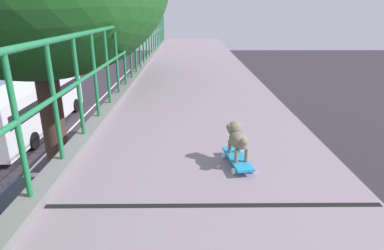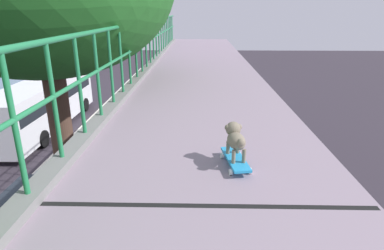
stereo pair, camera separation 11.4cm
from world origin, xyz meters
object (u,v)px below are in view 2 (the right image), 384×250
Objects in this scene: city_bus at (43,102)px; toy_skateboard at (235,159)px; car_silver_fifth at (31,207)px; small_dog at (235,138)px.

city_bus is 19.64m from toy_skateboard.
city_bus is at bearing 112.12° from car_silver_fifth.
car_silver_fifth is 10.28m from toy_skateboard.
toy_skateboard reaches higher than car_silver_fifth.
toy_skateboard is (10.10, -16.36, 4.04)m from city_bus.
city_bus is 26.37× the size of small_dog.
car_silver_fifth is 10.64m from city_bus.
city_bus is at bearing 121.75° from small_dog.
car_silver_fifth is 10.36m from small_dog.
city_bus is (-3.99, 9.81, 1.00)m from car_silver_fifth.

